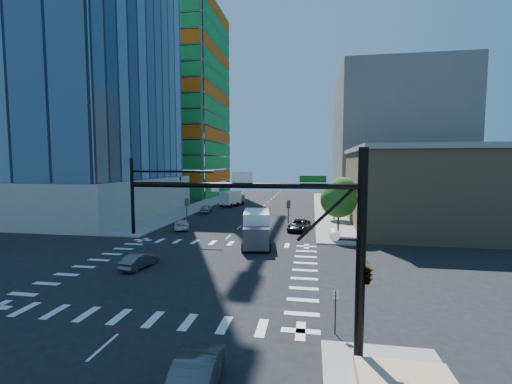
# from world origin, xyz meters

# --- Properties ---
(ground) EXTENTS (160.00, 160.00, 0.00)m
(ground) POSITION_xyz_m (0.00, 0.00, 0.00)
(ground) COLOR black
(ground) RESTS_ON ground
(road_markings) EXTENTS (20.00, 20.00, 0.01)m
(road_markings) POSITION_xyz_m (0.00, 0.00, 0.01)
(road_markings) COLOR silver
(road_markings) RESTS_ON ground
(sidewalk_ne) EXTENTS (5.00, 60.00, 0.15)m
(sidewalk_ne) POSITION_xyz_m (12.50, 40.00, 0.07)
(sidewalk_ne) COLOR gray
(sidewalk_ne) RESTS_ON ground
(sidewalk_nw) EXTENTS (5.00, 60.00, 0.15)m
(sidewalk_nw) POSITION_xyz_m (-12.50, 40.00, 0.07)
(sidewalk_nw) COLOR gray
(sidewalk_nw) RESTS_ON ground
(construction_building) EXTENTS (25.16, 34.50, 70.60)m
(construction_building) POSITION_xyz_m (-27.41, 61.93, 24.61)
(construction_building) COLOR gray
(construction_building) RESTS_ON ground
(commercial_building) EXTENTS (20.50, 22.50, 10.60)m
(commercial_building) POSITION_xyz_m (25.00, 22.00, 5.31)
(commercial_building) COLOR #8D7651
(commercial_building) RESTS_ON ground
(bg_building_ne) EXTENTS (24.00, 30.00, 28.00)m
(bg_building_ne) POSITION_xyz_m (27.00, 55.00, 14.00)
(bg_building_ne) COLOR #625C58
(bg_building_ne) RESTS_ON ground
(signal_mast_se) EXTENTS (10.51, 2.48, 9.00)m
(signal_mast_se) POSITION_xyz_m (10.60, -11.50, 5.01)
(signal_mast_se) COLOR black
(signal_mast_se) RESTS_ON sidewalk_se
(signal_mast_nw) EXTENTS (10.20, 0.40, 9.00)m
(signal_mast_nw) POSITION_xyz_m (-10.00, 11.50, 5.49)
(signal_mast_nw) COLOR black
(signal_mast_nw) RESTS_ON sidewalk_nw
(tree_south) EXTENTS (4.16, 4.16, 6.82)m
(tree_south) POSITION_xyz_m (12.63, 13.90, 4.69)
(tree_south) COLOR #382316
(tree_south) RESTS_ON sidewalk_ne
(tree_north) EXTENTS (3.54, 3.52, 5.78)m
(tree_north) POSITION_xyz_m (12.93, 25.90, 3.99)
(tree_north) COLOR #382316
(tree_north) RESTS_ON sidewalk_ne
(no_parking_sign) EXTENTS (0.30, 0.06, 2.20)m
(no_parking_sign) POSITION_xyz_m (10.70, -9.00, 1.38)
(no_parking_sign) COLOR black
(no_parking_sign) RESTS_ON ground
(car_nb_right) EXTENTS (1.80, 4.43, 1.43)m
(car_nb_right) POSITION_xyz_m (5.38, -14.85, 0.72)
(car_nb_right) COLOR #424246
(car_nb_right) RESTS_ON ground
(car_nb_far) EXTENTS (3.14, 5.29, 1.38)m
(car_nb_far) POSITION_xyz_m (7.88, 17.30, 0.69)
(car_nb_far) COLOR black
(car_nb_far) RESTS_ON ground
(car_sb_near) EXTENTS (3.19, 4.73, 1.27)m
(car_sb_near) POSITION_xyz_m (-7.08, 15.60, 0.64)
(car_sb_near) COLOR white
(car_sb_near) RESTS_ON ground
(car_sb_mid) EXTENTS (2.07, 4.15, 1.36)m
(car_sb_mid) POSITION_xyz_m (-8.50, 30.27, 0.68)
(car_sb_mid) COLOR #9DA0A4
(car_sb_mid) RESTS_ON ground
(car_sb_cross) EXTENTS (1.86, 3.85, 1.22)m
(car_sb_cross) POSITION_xyz_m (-4.32, -0.54, 0.61)
(car_sb_cross) COLOR #47474C
(car_sb_cross) RESTS_ON ground
(box_truck_near) EXTENTS (3.77, 6.95, 3.46)m
(box_truck_near) POSITION_xyz_m (3.89, 8.38, 1.53)
(box_truck_near) COLOR black
(box_truck_near) RESTS_ON ground
(box_truck_far) EXTENTS (4.06, 6.17, 2.99)m
(box_truck_far) POSITION_xyz_m (-6.04, 40.17, 1.32)
(box_truck_far) COLOR black
(box_truck_far) RESTS_ON ground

